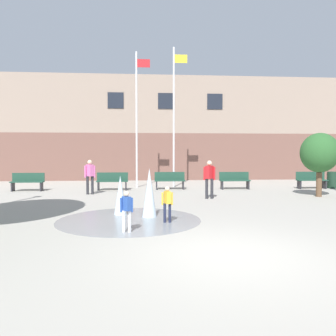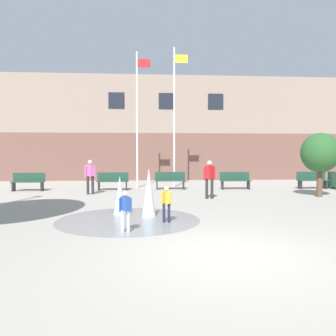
{
  "view_description": "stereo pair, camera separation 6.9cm",
  "coord_description": "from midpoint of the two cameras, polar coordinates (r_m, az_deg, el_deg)",
  "views": [
    {
      "loc": [
        -1.58,
        -5.91,
        1.86
      ],
      "look_at": [
        -0.6,
        7.18,
        1.3
      ],
      "focal_mm": 35.0,
      "sensor_mm": 36.0,
      "label": 1
    },
    {
      "loc": [
        -1.51,
        -5.92,
        1.86
      ],
      "look_at": [
        -0.6,
        7.18,
        1.3
      ],
      "focal_mm": 35.0,
      "sensor_mm": 36.0,
      "label": 2
    }
  ],
  "objects": [
    {
      "name": "ground_plane",
      "position": [
        6.39,
        10.2,
        -14.51
      ],
      "size": [
        100.0,
        100.0,
        0.0
      ],
      "primitive_type": "plane",
      "color": "#9E998E"
    },
    {
      "name": "library_building",
      "position": [
        26.26,
        -0.91,
        6.5
      ],
      "size": [
        36.0,
        6.05,
        7.44
      ],
      "color": "brown",
      "rests_on": "ground"
    },
    {
      "name": "splash_fountain",
      "position": [
        9.77,
        -5.87,
        -5.46
      ],
      "size": [
        4.05,
        4.05,
        1.44
      ],
      "color": "gray",
      "rests_on": "ground"
    },
    {
      "name": "park_bench_left_of_flagpoles",
      "position": [
        17.96,
        -23.36,
        -2.17
      ],
      "size": [
        1.6,
        0.44,
        0.91
      ],
      "color": "#28282D",
      "rests_on": "ground"
    },
    {
      "name": "park_bench_under_left_flagpole",
      "position": [
        17.12,
        -9.79,
        -2.22
      ],
      "size": [
        1.6,
        0.44,
        0.91
      ],
      "color": "#28282D",
      "rests_on": "ground"
    },
    {
      "name": "park_bench_center",
      "position": [
        17.28,
        0.19,
        -2.15
      ],
      "size": [
        1.6,
        0.44,
        0.91
      ],
      "color": "#28282D",
      "rests_on": "ground"
    },
    {
      "name": "park_bench_under_right_flagpole",
      "position": [
        17.71,
        11.42,
        -2.08
      ],
      "size": [
        1.6,
        0.44,
        0.91
      ],
      "color": "#28282D",
      "rests_on": "ground"
    },
    {
      "name": "park_bench_near_trashcan",
      "position": [
        19.2,
        23.6,
        -1.89
      ],
      "size": [
        1.6,
        0.44,
        0.91
      ],
      "color": "#28282D",
      "rests_on": "ground"
    },
    {
      "name": "adult_in_red",
      "position": [
        15.51,
        -13.58,
        -1.05
      ],
      "size": [
        0.5,
        0.39,
        1.59
      ],
      "rotation": [
        0.0,
        0.0,
        -0.83
      ],
      "color": "#28282D",
      "rests_on": "ground"
    },
    {
      "name": "child_in_fountain",
      "position": [
        7.86,
        -7.49,
        -6.95
      ],
      "size": [
        0.31,
        0.24,
        0.99
      ],
      "rotation": [
        0.0,
        0.0,
        2.32
      ],
      "color": "silver",
      "rests_on": "ground"
    },
    {
      "name": "child_with_pink_shirt",
      "position": [
        8.89,
        -0.36,
        -5.83
      ],
      "size": [
        0.31,
        0.24,
        0.99
      ],
      "rotation": [
        0.0,
        0.0,
        -1.23
      ],
      "color": "#1E233D",
      "rests_on": "ground"
    },
    {
      "name": "adult_watching",
      "position": [
        13.71,
        7.07,
        -1.45
      ],
      "size": [
        0.5,
        0.38,
        1.59
      ],
      "rotation": [
        0.0,
        0.0,
        0.8
      ],
      "color": "#28282D",
      "rests_on": "ground"
    },
    {
      "name": "flagpole_left",
      "position": [
        18.43,
        -5.51,
        9.06
      ],
      "size": [
        0.8,
        0.1,
        7.49
      ],
      "color": "silver",
      "rests_on": "ground"
    },
    {
      "name": "flagpole_right",
      "position": [
        18.52,
        0.99,
        9.49
      ],
      "size": [
        0.8,
        0.1,
        7.78
      ],
      "color": "silver",
      "rests_on": "ground"
    },
    {
      "name": "trash_can",
      "position": [
        19.95,
        26.62,
        -1.87
      ],
      "size": [
        0.56,
        0.56,
        0.9
      ],
      "primitive_type": "cylinder",
      "color": "#193323",
      "rests_on": "ground"
    },
    {
      "name": "street_tree_near_building",
      "position": [
        15.65,
        24.78,
        2.37
      ],
      "size": [
        1.62,
        1.62,
        2.78
      ],
      "color": "brown",
      "rests_on": "ground"
    }
  ]
}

